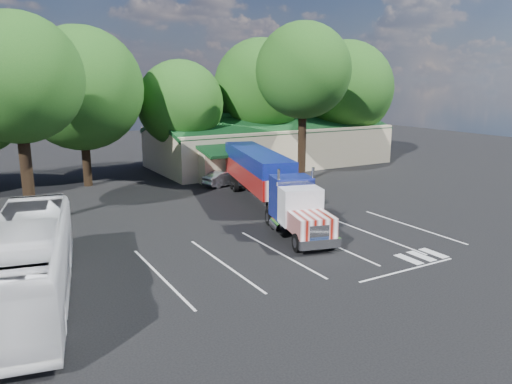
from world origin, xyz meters
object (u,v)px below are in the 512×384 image
semi_truck (266,177)px  woman (305,234)px  tour_bus (28,263)px  bicycle (273,196)px  silver_sedan (224,178)px

semi_truck → woman: size_ratio=12.07×
semi_truck → tour_bus: 18.07m
bicycle → semi_truck: bearing=-164.3°
semi_truck → silver_sedan: (0.79, 8.11, -1.55)m
semi_truck → bicycle: semi_truck is taller
tour_bus → silver_sedan: bearing=55.9°
silver_sedan → semi_truck: bearing=160.5°
woman → silver_sedan: (3.40, 16.50, -0.13)m
silver_sedan → tour_bus: bearing=120.5°
tour_bus → bicycle: bearing=40.2°
woman → bicycle: woman is taller
tour_bus → silver_sedan: tour_bus is taller
semi_truck → woman: semi_truck is taller
woman → tour_bus: tour_bus is taller
tour_bus → woman: bearing=11.4°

